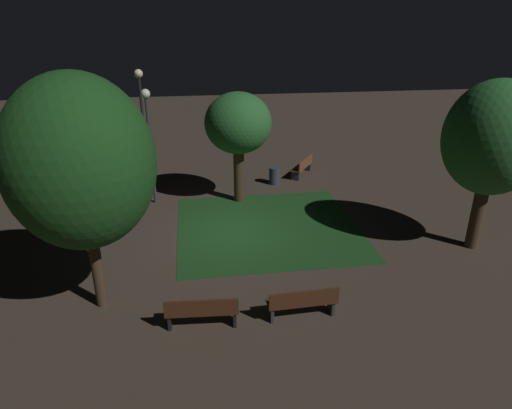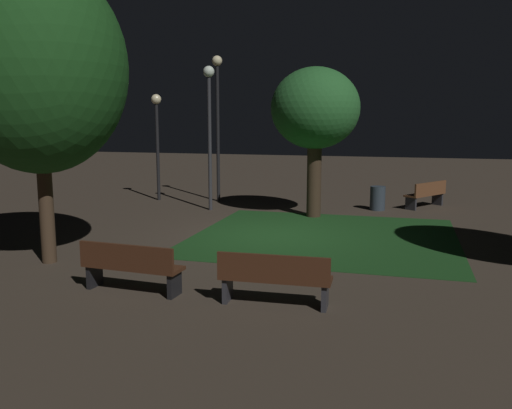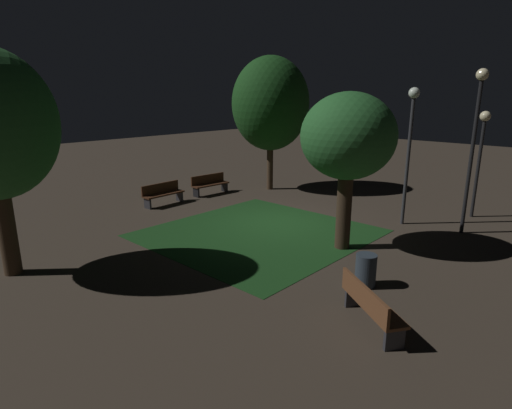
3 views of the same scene
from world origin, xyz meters
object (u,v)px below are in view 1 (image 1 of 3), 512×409
Objects in this scene: bench_front_right at (303,302)px; lamp_post_near_wall at (142,111)px; bench_by_lamp at (202,311)px; tree_back_left at (494,139)px; tree_lawn_side at (238,124)px; lamp_post_plaza_east at (89,133)px; bench_corner at (303,166)px; tree_left_canopy at (80,164)px; lamp_post_plaza_west at (149,128)px; trash_bin at (274,176)px.

lamp_post_near_wall is (-4.55, 10.20, 2.96)m from bench_front_right.
tree_back_left is at bearing 17.56° from bench_by_lamp.
lamp_post_near_wall is (-11.10, 7.32, -0.25)m from tree_back_left.
lamp_post_plaza_east is at bearing 163.18° from tree_lawn_side.
bench_corner is 12.72m from tree_left_canopy.
bench_front_right is 12.16m from lamp_post_plaza_east.
tree_left_canopy reaches higher than tree_lawn_side.
bench_corner is (5.23, 10.71, 0.00)m from bench_by_lamp.
tree_back_left is 1.19× the size of lamp_post_plaza_west.
lamp_post_near_wall reaches higher than bench_by_lamp.
tree_back_left is (3.86, -7.84, 3.21)m from bench_corner.
lamp_post_plaza_west is at bearing 152.96° from tree_back_left.
lamp_post_near_wall is at bearing -175.96° from bench_corner.
tree_lawn_side is at bearing 144.54° from tree_back_left.
trash_bin is (1.12, 9.78, -0.09)m from bench_front_right.
lamp_post_plaza_east is (-6.76, 9.87, 2.19)m from bench_front_right.
bench_by_lamp is 4.56m from tree_left_canopy.
lamp_post_plaza_east is 2.37m from lamp_post_near_wall.
lamp_post_near_wall reaches higher than lamp_post_plaza_west.
lamp_post_near_wall is at bearing 175.79° from trash_bin.
lamp_post_plaza_west is (-6.86, -2.36, 2.65)m from bench_corner.
trash_bin is (5.29, 1.44, -2.74)m from lamp_post_plaza_west.
tree_back_left is at bearing -51.84° from trash_bin.
lamp_post_plaza_west is 6.13m from trash_bin.
bench_corner is 0.32× the size of tree_back_left.
bench_by_lamp and bench_front_right have the same top height.
tree_lawn_side is 3.79m from trash_bin.
tree_lawn_side is at bearing 56.38° from tree_left_canopy.
tree_back_left is 13.30m from lamp_post_near_wall.
bench_front_right is 9.70m from lamp_post_plaza_west.
lamp_post_plaza_west is (-10.72, 5.47, -0.55)m from tree_back_left.
trash_bin is at bearing -0.65° from lamp_post_plaza_east.
tree_left_canopy reaches higher than bench_front_right.
lamp_post_near_wall is at bearing 146.57° from tree_back_left.
lamp_post_plaza_west is at bearing -164.82° from trash_bin.
tree_back_left reaches higher than tree_lawn_side.
tree_back_left is 1.07× the size of lamp_post_near_wall.
lamp_post_near_wall reaches higher than tree_lawn_side.
lamp_post_plaza_east is 3.04m from lamp_post_plaza_west.
tree_left_canopy is 8.90m from lamp_post_near_wall.
lamp_post_plaza_west reaches higher than lamp_post_plaza_east.
bench_front_right is 7.84m from tree_back_left.
bench_front_right reaches higher than trash_bin.
tree_lawn_side is at bearing 95.00° from bench_front_right.
lamp_post_plaza_east is 8.20m from trash_bin.
bench_by_lamp is at bearing -78.86° from lamp_post_near_wall.
lamp_post_near_wall is (-3.84, 2.16, 0.22)m from tree_lawn_side.
tree_left_canopy is 7.74× the size of trash_bin.
tree_back_left is (11.71, 1.54, -0.27)m from tree_left_canopy.
trash_bin is at bearing 43.65° from tree_lawn_side.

